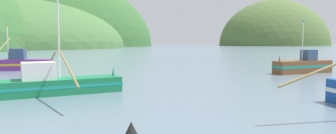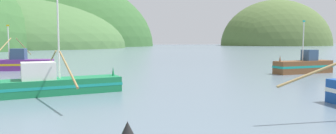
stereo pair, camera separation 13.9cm
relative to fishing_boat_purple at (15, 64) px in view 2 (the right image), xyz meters
The scene contains 6 objects.
hill_mid_left 134.28m from the fishing_boat_purple, 101.56° to the left, with size 120.39×96.31×51.12m, color #47703D.
hill_far_left 234.68m from the fishing_boat_purple, 47.00° to the left, with size 90.04×72.03×72.06m, color #516B38.
hill_far_right 184.44m from the fishing_boat_purple, 91.24° to the left, with size 129.95×103.96×93.14m, color #386633.
fishing_boat_purple is the anchor object (origin of this frame).
fishing_boat_brown 35.45m from the fishing_boat_purple, 21.84° to the right, with size 7.68×2.45×6.11m.
fishing_boat_green 21.03m from the fishing_boat_purple, 72.99° to the right, with size 8.99×14.21×7.72m.
Camera 2 is at (-8.17, 0.08, 3.77)m, focal length 33.22 mm.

